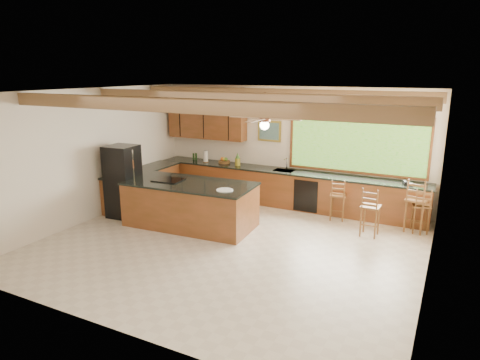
% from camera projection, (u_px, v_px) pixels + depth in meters
% --- Properties ---
extents(ground, '(7.20, 7.20, 0.00)m').
position_uv_depth(ground, '(230.00, 245.00, 8.54)').
color(ground, beige).
rests_on(ground, ground).
extents(room_shell, '(7.27, 6.54, 3.02)m').
position_uv_depth(room_shell, '(237.00, 130.00, 8.62)').
color(room_shell, '#F1E3D0').
rests_on(room_shell, ground).
extents(counter_run, '(7.12, 3.10, 1.26)m').
position_uv_depth(counter_run, '(248.00, 187.00, 10.96)').
color(counter_run, brown).
rests_on(counter_run, ground).
extents(island, '(2.92, 1.51, 1.01)m').
position_uv_depth(island, '(190.00, 204.00, 9.48)').
color(island, brown).
rests_on(island, ground).
extents(refrigerator, '(0.70, 0.69, 1.70)m').
position_uv_depth(refrigerator, '(123.00, 182.00, 10.01)').
color(refrigerator, black).
rests_on(refrigerator, ground).
extents(bar_stool_a, '(0.41, 0.41, 0.98)m').
position_uv_depth(bar_stool_a, '(337.00, 196.00, 9.80)').
color(bar_stool_a, brown).
rests_on(bar_stool_a, ground).
extents(bar_stool_b, '(0.39, 0.39, 1.06)m').
position_uv_depth(bar_stool_b, '(370.00, 208.00, 8.81)').
color(bar_stool_b, brown).
rests_on(bar_stool_b, ground).
extents(bar_stool_c, '(0.49, 0.49, 1.18)m').
position_uv_depth(bar_stool_c, '(417.00, 201.00, 9.02)').
color(bar_stool_c, brown).
rests_on(bar_stool_c, ground).
extents(bar_stool_d, '(0.43, 0.43, 0.99)m').
position_uv_depth(bar_stool_d, '(421.00, 207.00, 9.01)').
color(bar_stool_d, brown).
rests_on(bar_stool_d, ground).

